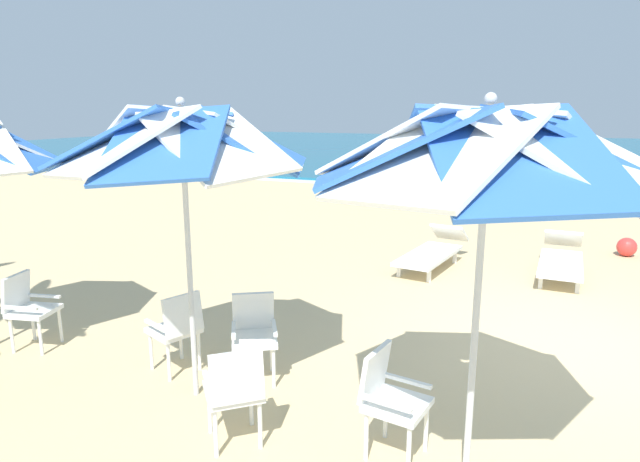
{
  "coord_description": "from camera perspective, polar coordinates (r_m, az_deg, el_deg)",
  "views": [
    {
      "loc": [
        -0.37,
        -6.53,
        2.68
      ],
      "look_at": [
        -3.23,
        0.29,
        1.0
      ],
      "focal_mm": 30.48,
      "sensor_mm": 36.0,
      "label": 1
    }
  ],
  "objects": [
    {
      "name": "ground_plane",
      "position": [
        7.07,
        24.35,
        -10.67
      ],
      "size": [
        80.0,
        80.0,
        0.0
      ],
      "primitive_type": "plane",
      "color": "#D3B784"
    },
    {
      "name": "sea",
      "position": [
        36.86,
        23.43,
        7.64
      ],
      "size": [
        80.0,
        36.0,
        0.1
      ],
      "primitive_type": "cube",
      "color": "#19607F",
      "rests_on": "ground"
    },
    {
      "name": "surf_foam",
      "position": [
        18.66,
        23.64,
        3.46
      ],
      "size": [
        80.0,
        0.7,
        0.01
      ],
      "primitive_type": "cube",
      "color": "white",
      "rests_on": "ground"
    },
    {
      "name": "beach_umbrella_0",
      "position": [
        3.64,
        17.14,
        7.94
      ],
      "size": [
        2.39,
        2.39,
        2.77
      ],
      "color": "silver",
      "rests_on": "ground"
    },
    {
      "name": "plastic_chair_0",
      "position": [
        4.44,
        7.31,
        -16.77
      ],
      "size": [
        0.53,
        0.5,
        0.87
      ],
      "color": "white",
      "rests_on": "ground"
    },
    {
      "name": "beach_umbrella_1",
      "position": [
        4.88,
        -14.24,
        9.01
      ],
      "size": [
        2.28,
        2.28,
        2.77
      ],
      "color": "silver",
      "rests_on": "ground"
    },
    {
      "name": "plastic_chair_1",
      "position": [
        5.56,
        -6.94,
        -10.4
      ],
      "size": [
        0.61,
        0.62,
        0.87
      ],
      "color": "white",
      "rests_on": "ground"
    },
    {
      "name": "plastic_chair_2",
      "position": [
        4.54,
        -8.97,
        -16.07
      ],
      "size": [
        0.63,
        0.63,
        0.87
      ],
      "color": "white",
      "rests_on": "ground"
    },
    {
      "name": "plastic_chair_3",
      "position": [
        5.81,
        -14.78,
        -9.7
      ],
      "size": [
        0.59,
        0.57,
        0.87
      ],
      "color": "white",
      "rests_on": "ground"
    },
    {
      "name": "plastic_chair_5",
      "position": [
        7.01,
        -28.31,
        -6.94
      ],
      "size": [
        0.55,
        0.53,
        0.87
      ],
      "color": "white",
      "rests_on": "ground"
    },
    {
      "name": "sun_lounger_1",
      "position": [
        9.68,
        23.99,
        -2.68
      ],
      "size": [
        0.7,
        2.16,
        0.62
      ],
      "color": "white",
      "rests_on": "ground"
    },
    {
      "name": "sun_lounger_2",
      "position": [
        9.54,
        11.77,
        -2.05
      ],
      "size": [
        0.95,
        2.22,
        0.62
      ],
      "color": "white",
      "rests_on": "ground"
    },
    {
      "name": "beach_ball",
      "position": [
        11.52,
        29.52,
        -1.47
      ],
      "size": [
        0.35,
        0.35,
        0.35
      ],
      "primitive_type": "sphere",
      "color": "red",
      "rests_on": "ground"
    }
  ]
}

